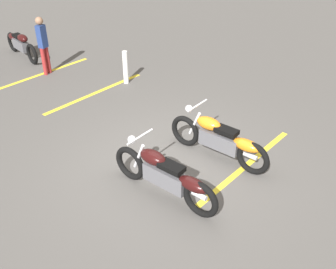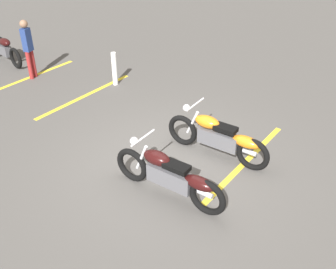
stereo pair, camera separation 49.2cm
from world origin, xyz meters
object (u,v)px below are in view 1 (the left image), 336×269
Objects in this scene: bystander_near_row at (43,43)px; motorcycle_row_far_left at (20,44)px; motorcycle_bright_foreground at (220,139)px; motorcycle_dark_foreground at (166,176)px; bollard_post at (126,67)px.

motorcycle_row_far_left is at bearing 156.51° from bystander_near_row.
motorcycle_bright_foreground is at bearing 4.33° from motorcycle_row_far_left.
motorcycle_row_far_left is 1.82m from bystander_near_row.
motorcycle_dark_foreground is at bearing 86.07° from motorcycle_bright_foreground.
bollard_post is (-3.89, -0.92, 0.02)m from motorcycle_row_far_left.
motorcycle_row_far_left is at bearing 13.36° from bollard_post.
motorcycle_dark_foreground is 4.89m from bollard_post.
motorcycle_bright_foreground is 1.00× the size of motorcycle_dark_foreground.
motorcycle_dark_foreground reaches higher than motorcycle_row_far_left.
motorcycle_dark_foreground is at bearing -6.57° from motorcycle_row_far_left.
bystander_near_row is 2.47m from bollard_post.
bystander_near_row is (6.21, -1.60, 0.45)m from motorcycle_dark_foreground.
bollard_post is at bearing 19.54° from motorcycle_row_far_left.
motorcycle_bright_foreground is at bearing -93.68° from motorcycle_dark_foreground.
motorcycle_bright_foreground reaches higher than bollard_post.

